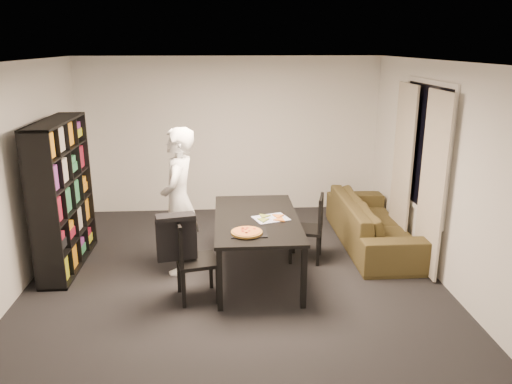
{
  "coord_description": "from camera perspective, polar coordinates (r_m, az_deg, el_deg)",
  "views": [
    {
      "loc": [
        -0.12,
        -5.56,
        2.79
      ],
      "look_at": [
        0.27,
        0.25,
        1.05
      ],
      "focal_mm": 35.0,
      "sensor_mm": 36.0,
      "label": 1
    }
  ],
  "objects": [
    {
      "name": "room",
      "position": [
        5.76,
        -2.53,
        1.61
      ],
      "size": [
        5.01,
        5.51,
        2.61
      ],
      "color": "black",
      "rests_on": "ground"
    },
    {
      "name": "window_pane",
      "position": [
        6.81,
        18.78,
        4.82
      ],
      "size": [
        0.02,
        1.4,
        1.6
      ],
      "primitive_type": "cube",
      "color": "black",
      "rests_on": "room"
    },
    {
      "name": "window_frame",
      "position": [
        6.81,
        18.74,
        4.82
      ],
      "size": [
        0.03,
        1.52,
        1.72
      ],
      "primitive_type": "cube",
      "color": "white",
      "rests_on": "room"
    },
    {
      "name": "curtain_left",
      "position": [
        6.39,
        19.52,
        0.78
      ],
      "size": [
        0.03,
        0.7,
        2.25
      ],
      "primitive_type": "cube",
      "color": "beige",
      "rests_on": "room"
    },
    {
      "name": "curtain_right",
      "position": [
        7.33,
        16.4,
        3.01
      ],
      "size": [
        0.03,
        0.7,
        2.25
      ],
      "primitive_type": "cube",
      "color": "beige",
      "rests_on": "room"
    },
    {
      "name": "bookshelf",
      "position": [
        6.74,
        -21.25,
        -0.37
      ],
      "size": [
        0.35,
        1.5,
        1.9
      ],
      "primitive_type": "cube",
      "color": "black",
      "rests_on": "room"
    },
    {
      "name": "dining_table",
      "position": [
        6.1,
        0.06,
        -3.51
      ],
      "size": [
        1.01,
        1.82,
        0.76
      ],
      "color": "black",
      "rests_on": "room"
    },
    {
      "name": "chair_left",
      "position": [
        5.63,
        -7.67,
        -7.1
      ],
      "size": [
        0.52,
        0.52,
        0.95
      ],
      "rotation": [
        0.0,
        0.0,
        1.79
      ],
      "color": "black",
      "rests_on": "room"
    },
    {
      "name": "chair_right",
      "position": [
        6.62,
        6.48,
        -3.64
      ],
      "size": [
        0.51,
        0.51,
        0.9
      ],
      "rotation": [
        0.0,
        0.0,
        -1.83
      ],
      "color": "black",
      "rests_on": "room"
    },
    {
      "name": "draped_jacket",
      "position": [
        5.52,
        -9.09,
        -4.93
      ],
      "size": [
        0.45,
        0.27,
        0.52
      ],
      "rotation": [
        0.0,
        0.0,
        1.79
      ],
      "color": "black",
      "rests_on": "chair_left"
    },
    {
      "name": "person",
      "position": [
        6.23,
        -8.82,
        -1.07
      ],
      "size": [
        0.53,
        0.72,
        1.84
      ],
      "primitive_type": "imported",
      "rotation": [
        0.0,
        0.0,
        -1.71
      ],
      "color": "white",
      "rests_on": "room"
    },
    {
      "name": "baking_tray",
      "position": [
        5.59,
        -0.83,
        -4.65
      ],
      "size": [
        0.4,
        0.32,
        0.01
      ],
      "primitive_type": "cube",
      "rotation": [
        0.0,
        0.0,
        -0.01
      ],
      "color": "black",
      "rests_on": "dining_table"
    },
    {
      "name": "pepperoni_pizza",
      "position": [
        5.54,
        -1.06,
        -4.62
      ],
      "size": [
        0.35,
        0.35,
        0.03
      ],
      "rotation": [
        0.0,
        0.0,
        0.05
      ],
      "color": "olive",
      "rests_on": "dining_table"
    },
    {
      "name": "kitchen_towel",
      "position": [
        6.03,
        1.71,
        -3.03
      ],
      "size": [
        0.48,
        0.41,
        0.01
      ],
      "primitive_type": "cube",
      "rotation": [
        0.0,
        0.0,
        0.33
      ],
      "color": "white",
      "rests_on": "dining_table"
    },
    {
      "name": "pizza_slices",
      "position": [
        6.02,
        1.74,
        -2.96
      ],
      "size": [
        0.39,
        0.34,
        0.01
      ],
      "primitive_type": null,
      "rotation": [
        0.0,
        0.0,
        -0.08
      ],
      "color": "gold",
      "rests_on": "dining_table"
    },
    {
      "name": "sofa",
      "position": [
        7.34,
        13.27,
        -3.4
      ],
      "size": [
        0.89,
        2.28,
        0.67
      ],
      "primitive_type": "imported",
      "rotation": [
        0.0,
        0.0,
        1.57
      ],
      "color": "#3C3718",
      "rests_on": "room"
    }
  ]
}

